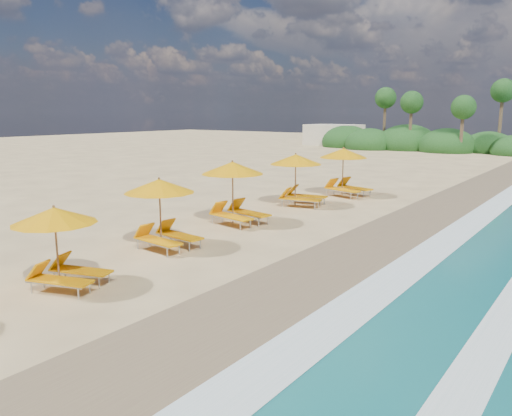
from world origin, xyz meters
The scene contains 10 objects.
ground centered at (0.00, 0.00, 0.00)m, with size 160.00×160.00×0.00m, color #D3B77C.
wet_sand centered at (4.00, 0.00, 0.01)m, with size 4.00×160.00×0.01m, color olive.
surf_foam centered at (6.70, 0.00, 0.03)m, with size 4.00×160.00×0.01m.
station_1 centered at (-1.24, -6.79, 1.23)m, with size 2.79×2.73×2.19m.
station_2 centered at (-1.96, -2.55, 1.35)m, with size 2.71×2.53×2.40m.
station_3 centered at (-2.35, 1.81, 1.46)m, with size 3.08×2.93×2.61m.
station_4 centered at (-2.37, 6.80, 1.44)m, with size 3.13×3.00×2.58m.
station_5 centered at (-1.82, 10.72, 1.49)m, with size 3.30×3.20×2.65m.
treeline centered at (-9.94, 45.51, 1.00)m, with size 25.80×8.80×9.74m.
beach_building centered at (-22.00, 48.00, 1.40)m, with size 7.00×5.00×2.80m, color beige.
Camera 1 is at (10.15, -13.80, 4.54)m, focal length 34.79 mm.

